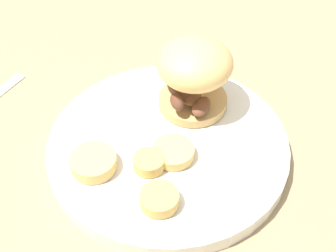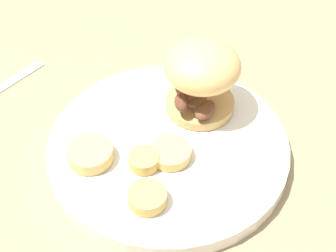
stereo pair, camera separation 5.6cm
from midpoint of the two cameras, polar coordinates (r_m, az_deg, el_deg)
name	(u,v)px [view 1 (the left image)]	position (r m, az deg, el deg)	size (l,w,h in m)	color
ground_plane	(168,152)	(0.59, -2.69, -3.38)	(4.00, 4.00, 0.00)	#937F5B
dinner_plate	(168,146)	(0.58, -2.74, -2.56)	(0.30, 0.30, 0.02)	white
sandwich	(193,72)	(0.59, 0.38, 6.45)	(0.10, 0.10, 0.10)	tan
potato_round_0	(93,162)	(0.55, -11.97, -4.51)	(0.05, 0.05, 0.02)	#DBB766
potato_round_1	(159,199)	(0.51, -4.21, -9.06)	(0.04, 0.04, 0.02)	tan
potato_round_2	(149,162)	(0.55, -5.29, -4.59)	(0.04, 0.04, 0.01)	tan
potato_round_3	(173,152)	(0.56, -2.24, -3.35)	(0.05, 0.05, 0.01)	#DBB766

